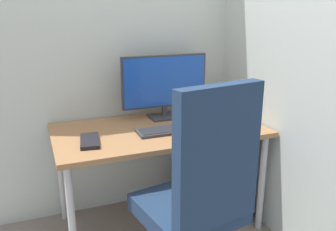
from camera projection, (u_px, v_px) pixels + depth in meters
ground_plane at (159, 222)px, 2.51m from camera, size 8.00×8.00×0.00m
wall_back at (139, 16)px, 2.45m from camera, size 2.57×0.04×2.80m
wall_side_right at (274, 16)px, 2.19m from camera, size 0.04×1.95×2.80m
desk at (159, 137)px, 2.32m from camera, size 1.34×0.72×0.70m
office_chair at (201, 190)px, 1.75m from camera, size 0.58×0.58×1.14m
filing_cabinet at (214, 174)px, 2.56m from camera, size 0.39×0.48×0.61m
monitor at (165, 84)px, 2.47m from camera, size 0.61×0.18×0.44m
keyboard at (171, 130)px, 2.24m from camera, size 0.43×0.16×0.02m
mouse at (225, 125)px, 2.32m from camera, size 0.09×0.11×0.03m
pen_holder at (227, 107)px, 2.59m from camera, size 0.09×0.09×0.17m
notebook at (90, 141)px, 2.04m from camera, size 0.14×0.24×0.02m
coffee_mug at (181, 133)px, 2.08m from camera, size 0.11×0.08×0.09m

